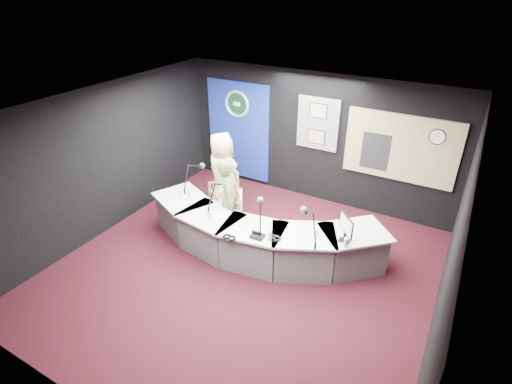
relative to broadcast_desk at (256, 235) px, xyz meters
The scene contains 33 objects.
ground 0.67m from the broadcast_desk, 84.81° to the right, with size 6.00×6.00×0.00m, color black.
ceiling 2.49m from the broadcast_desk, 84.81° to the right, with size 6.00×6.00×0.02m, color silver.
wall_back 2.66m from the broadcast_desk, 88.83° to the left, with size 6.00×0.02×2.80m, color black.
wall_front 3.70m from the broadcast_desk, 89.19° to the right, with size 6.00×0.02×2.80m, color black.
wall_left 3.17m from the broadcast_desk, 169.44° to the right, with size 0.02×6.00×2.80m, color black.
wall_right 3.26m from the broadcast_desk, 10.22° to the right, with size 0.02×6.00×2.80m, color black.
broadcast_desk is the anchor object (origin of this frame).
backdrop_panel 3.17m from the broadcast_desk, 127.40° to the left, with size 1.60×0.05×2.30m, color navy.
agency_seal 3.38m from the broadcast_desk, 127.86° to the left, with size 0.63×0.63×0.07m, color silver.
seal_center 3.38m from the broadcast_desk, 127.80° to the left, with size 0.48×0.48×0.01m, color #0E331C.
pinboard 2.79m from the broadcast_desk, 87.63° to the left, with size 0.90×0.04×1.10m, color slate.
framed_photo_upper 2.91m from the broadcast_desk, 87.60° to the left, with size 0.34×0.02×0.27m, color gray.
framed_photo_lower 2.63m from the broadcast_desk, 87.60° to the left, with size 0.34×0.02×0.27m, color gray.
booth_window_frame 3.24m from the broadcast_desk, 53.36° to the left, with size 2.12×0.06×1.32m, color tan.
booth_glow 3.23m from the broadcast_desk, 53.24° to the left, with size 2.00×0.02×1.20m, color #DDB88B.
equipment_rack 2.93m from the broadcast_desk, 60.54° to the left, with size 0.55×0.02×0.75m, color black.
wall_clock 3.71m from the broadcast_desk, 44.88° to the left, with size 0.28×0.28×0.01m, color white.
armchair_left 1.61m from the broadcast_desk, 145.01° to the left, with size 0.60×0.60×1.06m, color tan, non-canonical shape.
armchair_right 0.68m from the broadcast_desk, 167.41° to the left, with size 0.51×0.51×0.90m, color tan, non-canonical shape.
draped_jacket 1.86m from the broadcast_desk, 141.55° to the left, with size 0.50×0.10×0.70m, color gray.
person_man 1.68m from the broadcast_desk, 145.01° to the left, with size 0.86×0.56×1.77m, color beige.
person_woman 0.82m from the broadcast_desk, 167.41° to the left, with size 0.61×0.40×1.68m, color #5A6A37.
computer_monitor 1.71m from the broadcast_desk, ahead, with size 0.42×0.02×0.28m, color black.
desk_phone 0.72m from the broadcast_desk, 58.97° to the right, with size 0.21×0.17×0.05m, color black.
headphones_near 0.79m from the broadcast_desk, 36.07° to the right, with size 0.21×0.21×0.03m, color black.
headphones_far 0.85m from the broadcast_desk, 95.99° to the right, with size 0.20×0.20×0.03m, color black.
paper_stack 1.65m from the broadcast_desk, behind, with size 0.22×0.31×0.00m, color white.
notepad 0.76m from the broadcast_desk, 162.11° to the right, with size 0.23×0.33×0.00m, color white.
boom_mic_a 1.82m from the broadcast_desk, 166.69° to the left, with size 0.16×0.74×0.60m, color black, non-canonical shape.
boom_mic_b 0.99m from the broadcast_desk, behind, with size 0.28×0.72×0.60m, color black, non-canonical shape.
boom_mic_c 0.73m from the broadcast_desk, 48.03° to the right, with size 0.42×0.66×0.60m, color black, non-canonical shape.
boom_mic_d 1.23m from the broadcast_desk, ahead, with size 0.53×0.58×0.60m, color black, non-canonical shape.
water_bottles 0.53m from the broadcast_desk, 85.80° to the right, with size 3.26×0.49×0.18m, color silver, non-canonical shape.
Camera 1 is at (2.84, -4.57, 4.47)m, focal length 28.00 mm.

